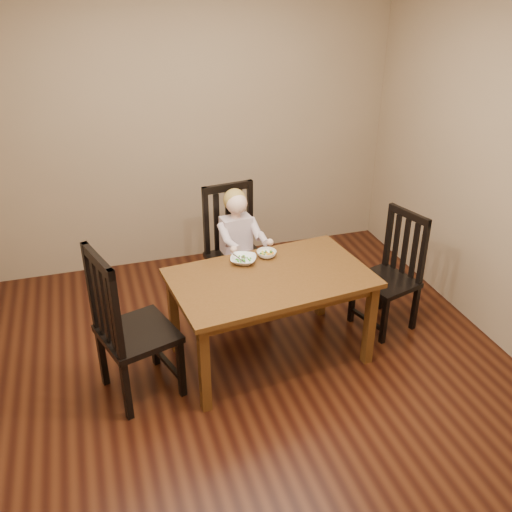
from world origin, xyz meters
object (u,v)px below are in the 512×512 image
object	(u,v)px
chair_child	(235,251)
chair_right	(391,274)
dining_table	(271,286)
chair_left	(129,329)
bowl_veg	(267,254)
bowl_peas	(243,260)
toddler	(237,238)

from	to	relation	value
chair_child	chair_right	bearing A→B (deg)	141.94
dining_table	chair_left	xyz separation A→B (m)	(-1.03, -0.12, -0.08)
bowl_veg	dining_table	bearing A→B (deg)	-102.33
chair_left	bowl_peas	size ratio (longest dim) A/B	5.96
chair_right	bowl_veg	world-z (taller)	chair_right
chair_child	bowl_veg	distance (m)	0.57
chair_right	toddler	world-z (taller)	chair_right
chair_child	bowl_peas	xyz separation A→B (m)	(-0.08, -0.55, 0.21)
dining_table	bowl_peas	distance (m)	0.30
bowl_peas	chair_left	bearing A→B (deg)	-157.77
bowl_veg	chair_right	bearing A→B (deg)	-8.82
chair_child	chair_left	bearing A→B (deg)	36.15
chair_right	toddler	size ratio (longest dim) A/B	1.74
chair_left	dining_table	bearing A→B (deg)	79.00
chair_left	bowl_veg	distance (m)	1.18
chair_right	bowl_veg	bearing A→B (deg)	64.40
chair_left	bowl_veg	world-z (taller)	chair_left
chair_left	chair_right	bearing A→B (deg)	79.32
chair_child	bowl_peas	distance (m)	0.60
bowl_peas	bowl_veg	xyz separation A→B (m)	(0.19, 0.04, 0.00)
chair_right	dining_table	bearing A→B (deg)	80.32
chair_child	bowl_peas	size ratio (longest dim) A/B	5.66
chair_left	bowl_peas	xyz separation A→B (m)	(0.90, 0.37, 0.19)
toddler	chair_left	bearing A→B (deg)	34.24
toddler	bowl_peas	size ratio (longest dim) A/B	2.98
bowl_veg	chair_left	bearing A→B (deg)	-159.67
chair_child	toddler	size ratio (longest dim) A/B	1.90
chair_child	chair_left	size ratio (longest dim) A/B	0.95
chair_right	chair_child	bearing A→B (deg)	42.18
dining_table	chair_child	xyz separation A→B (m)	(-0.05, 0.80, -0.11)
chair_right	bowl_peas	size ratio (longest dim) A/B	5.19
toddler	bowl_veg	bearing A→B (deg)	95.81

